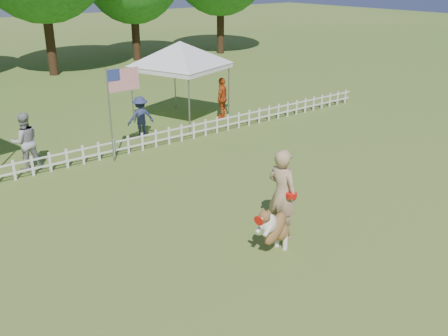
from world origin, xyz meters
The scene contains 10 objects.
ground centered at (0.00, 0.00, 0.00)m, with size 120.00×120.00×0.00m, color #3B621E.
picket_fence centered at (0.00, 7.00, 0.30)m, with size 22.00×0.08×0.60m, color silver, non-canonical shape.
handler centered at (0.41, 0.27, 1.00)m, with size 0.73×0.48×2.00m, color tan.
dog centered at (-0.18, -0.18, 0.57)m, with size 1.10×0.37×1.14m, color brown, non-canonical shape.
frisbee_on_turf centered at (0.33, 0.33, 0.01)m, with size 0.20×0.20×0.02m, color red.
canopy_tent_right centered at (3.68, 9.14, 1.47)m, with size 2.84×2.84×2.94m, color white, non-canonical shape.
flag_pole centered at (-0.44, 6.65, 1.42)m, with size 1.09×0.11×2.83m, color gray, non-canonical shape.
spectator_a centered at (-2.68, 7.61, 0.85)m, with size 0.83×0.65×1.70m, color #97989C.
spectator_b centered at (1.41, 8.26, 0.72)m, with size 0.93×0.53×1.44m, color navy.
spectator_c centered at (5.10, 8.45, 0.80)m, with size 0.94×0.39×1.60m, color #BF4516.
Camera 1 is at (-6.47, -6.59, 5.43)m, focal length 40.00 mm.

